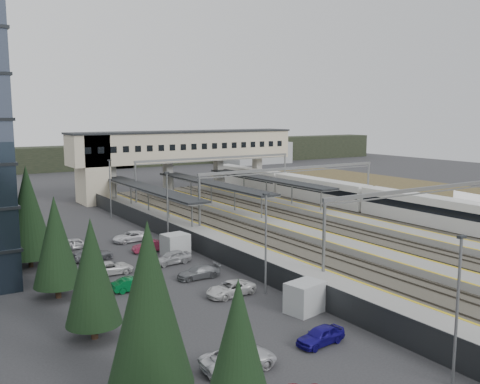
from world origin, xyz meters
TOP-DOWN VIEW (x-y plane):
  - ground at (0.00, 0.00)m, footprint 220.00×220.00m
  - conifer_row at (-22.00, -3.86)m, footprint 4.42×49.82m
  - car_park at (-13.48, -5.69)m, footprint 10.46×44.60m
  - lampposts at (-8.00, 1.25)m, footprint 0.50×53.25m
  - fence at (-6.50, 5.00)m, footprint 0.08×90.00m
  - relay_cabin_near at (-7.82, -12.67)m, footprint 2.97×2.41m
  - relay_cabin_far at (-8.96, 6.25)m, footprint 2.65×2.29m
  - rail_corridor at (9.34, 5.00)m, footprint 34.00×90.00m
  - canopies at (7.00, 27.00)m, footprint 23.10×30.00m
  - footbridge at (7.70, 42.00)m, footprint 40.40×6.40m
  - gantries at (12.00, 3.00)m, footprint 28.40×62.28m
  - train at (24.00, 21.91)m, footprint 2.88×60.25m
  - billboard at (25.38, -3.28)m, footprint 1.03×5.60m
  - treeline_far at (23.81, 92.28)m, footprint 170.00×19.00m

SIDE VIEW (x-z plane):
  - ground at x=0.00m, z-range 0.00..0.00m
  - rail_corridor at x=9.34m, z-range -0.17..0.75m
  - car_park at x=-13.48m, z-range -0.05..1.23m
  - fence at x=-6.50m, z-range 0.00..2.00m
  - relay_cabin_near at x=-7.82m, z-range 0.00..2.21m
  - relay_cabin_far at x=-8.96m, z-range 0.00..2.24m
  - train at x=24.00m, z-range 0.25..3.88m
  - treeline_far at x=23.81m, z-range -0.55..6.45m
  - billboard at x=25.38m, z-range 0.79..5.53m
  - canopies at x=7.00m, z-range 2.28..5.56m
  - lampposts at x=-8.00m, z-range 0.30..8.37m
  - conifer_row at x=-22.00m, z-range 0.09..9.59m
  - gantries at x=12.00m, z-range 2.41..9.58m
  - footbridge at x=7.70m, z-range 2.33..13.53m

